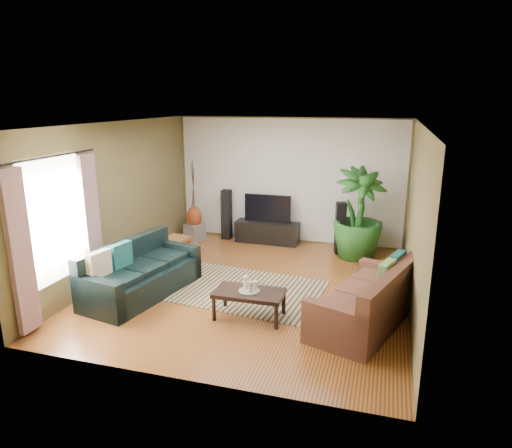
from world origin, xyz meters
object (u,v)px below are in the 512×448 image
at_px(coffee_table, 249,304).
at_px(potted_plant, 358,214).
at_px(pedestal, 195,232).
at_px(television, 268,208).
at_px(sofa_left, 142,270).
at_px(speaker_left, 227,214).
at_px(vase, 194,217).
at_px(sofa_right, 365,295).
at_px(tv_stand, 267,232).
at_px(side_table, 177,249).
at_px(speaker_right, 340,228).

distance_m(coffee_table, potted_plant, 3.42).
bearing_deg(coffee_table, pedestal, 124.21).
bearing_deg(television, sofa_left, -110.53).
bearing_deg(television, speaker_left, 178.99).
xyz_separation_m(speaker_left, vase, (-0.65, -0.31, -0.02)).
height_order(sofa_right, vase, sofa_right).
relative_size(sofa_right, pedestal, 5.46).
bearing_deg(tv_stand, side_table, -128.29).
bearing_deg(speaker_right, vase, 162.87).
height_order(speaker_right, vase, speaker_right).
xyz_separation_m(sofa_left, sofa_right, (3.50, 0.00, 0.00)).
bearing_deg(side_table, vase, 99.54).
xyz_separation_m(sofa_right, vase, (-3.89, 2.97, 0.11)).
xyz_separation_m(speaker_right, side_table, (-2.99, -1.37, -0.29)).
relative_size(speaker_left, speaker_right, 1.04).
bearing_deg(pedestal, speaker_left, 25.43).
distance_m(tv_stand, speaker_left, 1.02).
xyz_separation_m(speaker_left, speaker_right, (2.57, -0.34, -0.02)).
distance_m(sofa_right, television, 3.99).
height_order(television, potted_plant, potted_plant).
relative_size(speaker_right, side_table, 2.20).
bearing_deg(speaker_left, speaker_right, -9.10).
height_order(potted_plant, pedestal, potted_plant).
bearing_deg(sofa_left, pedestal, 18.84).
bearing_deg(pedestal, side_table, -80.46).
relative_size(coffee_table, tv_stand, 0.71).
xyz_separation_m(sofa_right, television, (-2.28, 3.26, 0.34)).
bearing_deg(sofa_left, speaker_right, -32.60).
bearing_deg(pedestal, sofa_right, -37.36).
bearing_deg(potted_plant, pedestal, 177.26).
xyz_separation_m(vase, side_table, (0.24, -1.40, -0.29)).
relative_size(speaker_left, vase, 2.37).
bearing_deg(sofa_left, coffee_table, -87.48).
height_order(tv_stand, potted_plant, potted_plant).
relative_size(speaker_right, vase, 2.28).
xyz_separation_m(sofa_left, coffee_table, (1.90, -0.29, -0.22)).
distance_m(sofa_left, tv_stand, 3.47).
xyz_separation_m(sofa_left, vase, (-0.39, 2.97, 0.11)).
bearing_deg(potted_plant, sofa_left, -138.68).
height_order(vase, side_table, vase).
bearing_deg(tv_stand, sofa_left, -109.54).
bearing_deg(speaker_left, pedestal, -156.11).
relative_size(coffee_table, side_table, 2.05).
relative_size(sofa_left, side_table, 4.23).
bearing_deg(speaker_left, sofa_right, -46.91).
relative_size(sofa_right, potted_plant, 1.12).
relative_size(sofa_right, tv_stand, 1.44).
height_order(television, side_table, television).
height_order(speaker_left, side_table, speaker_left).
bearing_deg(tv_stand, potted_plant, -11.64).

